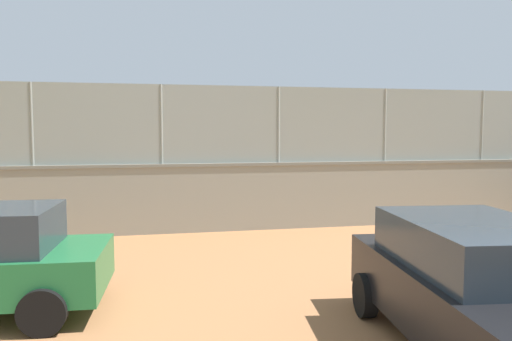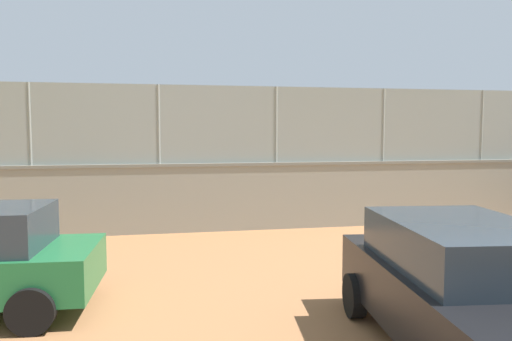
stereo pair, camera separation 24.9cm
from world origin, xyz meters
TOP-DOWN VIEW (x-y plane):
  - ground_plane at (0.00, 0.00)m, footprint 260.00×260.00m
  - perimeter_wall at (2.91, 13.88)m, footprint 28.25×0.98m
  - fence_panel_on_wall at (2.91, 13.88)m, footprint 27.75×0.69m
  - player_near_wall_returning at (2.11, 4.29)m, footprint 0.96×0.93m
  - player_baseline_waiting at (-5.42, 11.45)m, footprint 0.82×1.11m
  - player_at_service_line at (4.16, 2.92)m, footprint 0.76×1.17m
  - sports_ball at (0.70, 5.45)m, footprint 0.10×0.10m
  - spare_ball_by_wall at (4.95, 13.19)m, footprint 0.07×0.07m
  - courtside_bench at (3.96, 12.43)m, footprint 1.61×0.42m
  - parked_car_black at (0.89, 21.88)m, footprint 2.33×4.50m

SIDE VIEW (x-z plane):
  - ground_plane at x=0.00m, z-range 0.00..0.00m
  - spare_ball_by_wall at x=4.95m, z-range 0.00..0.07m
  - courtside_bench at x=3.96m, z-range 0.03..0.90m
  - parked_car_black at x=0.89m, z-range 0.03..1.62m
  - player_near_wall_returning at x=2.11m, z-range 0.13..1.66m
  - perimeter_wall at x=2.91m, z-range 0.01..1.80m
  - player_baseline_waiting at x=-5.42m, z-range 0.14..1.69m
  - player_at_service_line at x=4.16m, z-range 0.16..1.86m
  - sports_ball at x=0.70m, z-range 1.32..1.42m
  - fence_panel_on_wall at x=2.91m, z-range 1.80..3.81m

